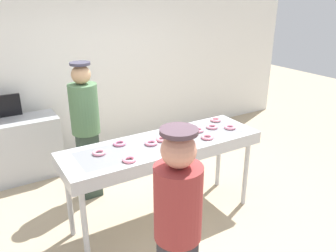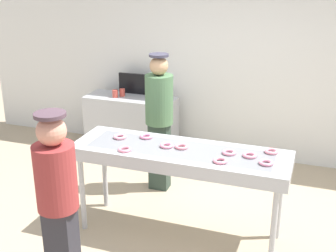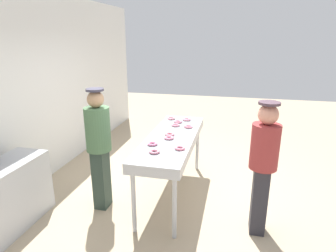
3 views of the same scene
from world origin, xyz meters
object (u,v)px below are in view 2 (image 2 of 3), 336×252
(strawberry_donut_6, at_px, (220,161))
(customer_waiting, at_px, (58,199))
(strawberry_donut_8, at_px, (266,163))
(menu_display, at_px, (136,84))
(paper_cup_1, at_px, (115,94))
(strawberry_donut_1, at_px, (271,151))
(strawberry_donut_2, at_px, (229,152))
(strawberry_donut_3, at_px, (146,136))
(strawberry_donut_0, at_px, (167,145))
(worker_baker, at_px, (159,115))
(fryer_conveyor, at_px, (180,156))
(prep_counter, at_px, (131,125))
(strawberry_donut_4, at_px, (181,147))
(paper_cup_0, at_px, (122,92))
(strawberry_donut_7, at_px, (125,149))
(strawberry_donut_5, at_px, (120,137))
(strawberry_donut_9, at_px, (250,155))

(strawberry_donut_6, bearing_deg, customer_waiting, -134.84)
(strawberry_donut_8, height_order, menu_display, menu_display)
(paper_cup_1, distance_m, menu_display, 0.36)
(strawberry_donut_1, relative_size, strawberry_donut_8, 1.00)
(strawberry_donut_2, height_order, strawberry_donut_6, same)
(strawberry_donut_3, bearing_deg, strawberry_donut_0, -29.60)
(strawberry_donut_6, distance_m, worker_baker, 1.47)
(fryer_conveyor, relative_size, prep_counter, 1.63)
(strawberry_donut_4, bearing_deg, strawberry_donut_2, 1.76)
(strawberry_donut_4, distance_m, strawberry_donut_6, 0.49)
(strawberry_donut_3, relative_size, paper_cup_0, 1.24)
(strawberry_donut_3, distance_m, strawberry_donut_8, 1.31)
(strawberry_donut_3, distance_m, worker_baker, 0.73)
(strawberry_donut_1, relative_size, strawberry_donut_3, 1.00)
(strawberry_donut_4, xyz_separation_m, paper_cup_1, (-1.58, 1.74, -0.07))
(strawberry_donut_2, bearing_deg, strawberry_donut_0, -176.53)
(strawberry_donut_7, height_order, customer_waiting, customer_waiting)
(strawberry_donut_3, xyz_separation_m, menu_display, (-0.93, 1.88, 0.03))
(customer_waiting, distance_m, paper_cup_0, 3.23)
(strawberry_donut_1, distance_m, worker_baker, 1.58)
(strawberry_donut_6, bearing_deg, worker_baker, 133.19)
(fryer_conveyor, relative_size, strawberry_donut_0, 16.24)
(fryer_conveyor, bearing_deg, strawberry_donut_6, -20.90)
(strawberry_donut_4, xyz_separation_m, strawberry_donut_6, (0.44, -0.21, 0.00))
(customer_waiting, bearing_deg, strawberry_donut_6, 39.99)
(strawberry_donut_5, bearing_deg, paper_cup_0, 114.23)
(strawberry_donut_6, xyz_separation_m, paper_cup_0, (-1.95, 2.04, -0.07))
(strawberry_donut_3, distance_m, strawberry_donut_9, 1.13)
(fryer_conveyor, relative_size, strawberry_donut_3, 16.24)
(fryer_conveyor, relative_size, strawberry_donut_2, 16.24)
(strawberry_donut_2, relative_size, strawberry_donut_6, 1.00)
(customer_waiting, relative_size, paper_cup_0, 15.36)
(strawberry_donut_3, xyz_separation_m, strawberry_donut_7, (-0.07, -0.39, 0.00))
(strawberry_donut_3, bearing_deg, strawberry_donut_2, -7.75)
(strawberry_donut_5, bearing_deg, strawberry_donut_2, -1.07)
(menu_display, bearing_deg, strawberry_donut_1, -39.49)
(strawberry_donut_5, xyz_separation_m, worker_baker, (0.14, 0.83, -0.00))
(strawberry_donut_9, height_order, paper_cup_1, strawberry_donut_9)
(strawberry_donut_6, height_order, paper_cup_0, strawberry_donut_6)
(strawberry_donut_8, height_order, worker_baker, worker_baker)
(paper_cup_0, distance_m, paper_cup_1, 0.12)
(strawberry_donut_0, height_order, strawberry_donut_1, same)
(strawberry_donut_1, height_order, strawberry_donut_8, same)
(strawberry_donut_1, xyz_separation_m, strawberry_donut_2, (-0.39, -0.16, 0.00))
(strawberry_donut_2, xyz_separation_m, strawberry_donut_4, (-0.48, -0.01, 0.00))
(strawberry_donut_7, bearing_deg, customer_waiting, -96.36)
(paper_cup_0, xyz_separation_m, menu_display, (0.14, 0.19, 0.10))
(strawberry_donut_9, bearing_deg, strawberry_donut_8, -34.45)
(paper_cup_1, bearing_deg, strawberry_donut_7, -61.78)
(strawberry_donut_3, relative_size, strawberry_donut_7, 1.00)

